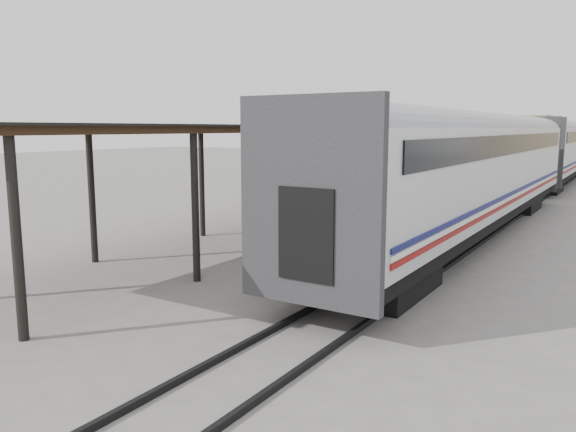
% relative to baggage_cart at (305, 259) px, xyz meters
% --- Properties ---
extents(ground, '(160.00, 160.00, 0.00)m').
position_rel_baggage_cart_xyz_m(ground, '(-1.18, 0.60, -0.65)').
color(ground, slate).
rests_on(ground, ground).
extents(train, '(3.45, 76.01, 4.01)m').
position_rel_baggage_cart_xyz_m(train, '(2.02, 34.39, 2.04)').
color(train, silver).
rests_on(train, ground).
extents(canopy, '(4.90, 64.30, 4.15)m').
position_rel_baggage_cart_xyz_m(canopy, '(-4.58, 24.60, 3.36)').
color(canopy, '#422B19').
rests_on(canopy, ground).
extents(rails, '(1.54, 150.00, 0.12)m').
position_rel_baggage_cart_xyz_m(rails, '(2.02, 34.60, -0.59)').
color(rails, black).
rests_on(rails, ground).
extents(building_left, '(12.00, 8.00, 6.00)m').
position_rel_baggage_cart_xyz_m(building_left, '(-11.18, 82.60, 2.35)').
color(building_left, tan).
rests_on(building_left, ground).
extents(baggage_cart, '(1.87, 2.65, 0.86)m').
position_rel_baggage_cart_xyz_m(baggage_cart, '(0.00, 0.00, 0.00)').
color(baggage_cart, brown).
rests_on(baggage_cart, ground).
extents(suitcase_stack, '(1.46, 1.12, 0.58)m').
position_rel_baggage_cart_xyz_m(suitcase_stack, '(-0.03, 0.36, 0.42)').
color(suitcase_stack, '#39383B').
rests_on(suitcase_stack, baggage_cart).
extents(luggage_tug, '(1.34, 1.63, 1.24)m').
position_rel_baggage_cart_xyz_m(luggage_tug, '(-2.63, 19.82, -0.08)').
color(luggage_tug, '#990F0D').
rests_on(luggage_tug, ground).
extents(porter, '(0.68, 0.79, 1.82)m').
position_rel_baggage_cart_xyz_m(porter, '(0.02, -0.65, 1.12)').
color(porter, navy).
rests_on(porter, baggage_cart).
extents(pedestrian, '(1.01, 0.53, 1.66)m').
position_rel_baggage_cart_xyz_m(pedestrian, '(-4.88, 15.43, 0.18)').
color(pedestrian, black).
rests_on(pedestrian, ground).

